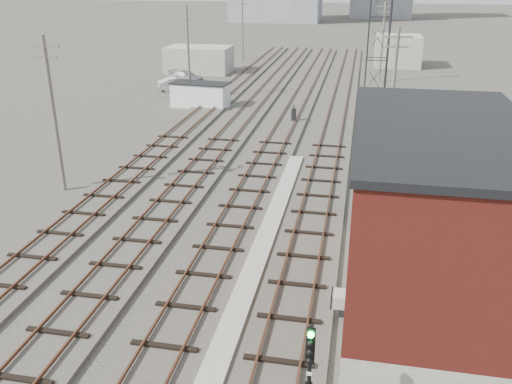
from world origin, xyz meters
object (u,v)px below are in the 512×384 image
(signal_mast, at_px, (309,375))
(car_grey, at_px, (186,77))
(site_trailer, at_px, (200,95))
(car_silver, at_px, (179,84))
(switch_stand, at_px, (294,115))
(car_red, at_px, (192,94))

(signal_mast, bearing_deg, car_grey, 111.52)
(site_trailer, bearing_deg, car_silver, 128.46)
(switch_stand, bearing_deg, site_trailer, 165.24)
(switch_stand, relative_size, car_red, 0.34)
(signal_mast, xyz_separation_m, car_grey, (-19.22, 48.74, -1.45))
(car_grey, bearing_deg, site_trailer, -133.95)
(car_silver, bearing_deg, car_red, -169.82)
(switch_stand, bearing_deg, car_silver, 150.73)
(car_red, xyz_separation_m, car_silver, (-2.97, 4.57, -0.00))
(signal_mast, relative_size, car_red, 0.86)
(switch_stand, relative_size, car_silver, 0.33)
(signal_mast, height_order, car_silver, signal_mast)
(signal_mast, height_order, site_trailer, signal_mast)
(car_red, bearing_deg, site_trailer, -127.11)
(site_trailer, xyz_separation_m, car_silver, (-4.45, 6.77, -0.44))
(site_trailer, relative_size, car_silver, 1.28)
(site_trailer, bearing_deg, car_red, 129.04)
(car_red, bearing_deg, car_grey, 40.57)
(switch_stand, xyz_separation_m, site_trailer, (-9.53, 4.14, 0.47))
(switch_stand, distance_m, car_silver, 17.73)
(car_grey, bearing_deg, signal_mast, -136.63)
(car_silver, bearing_deg, site_trailer, -169.54)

